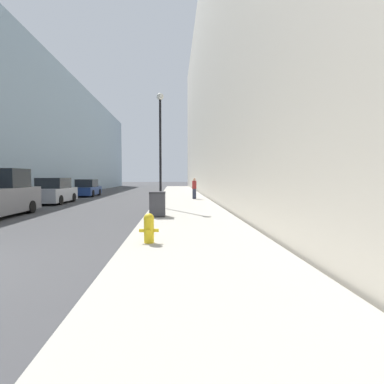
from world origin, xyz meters
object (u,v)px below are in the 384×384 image
object	(u,v)px
fire_hydrant	(149,227)
parked_sedan_far	(87,189)
trash_bin	(158,204)
lamppost	(160,140)
parked_sedan_near	(54,192)
pedestrian_on_sidewalk	(194,188)

from	to	relation	value
fire_hydrant	parked_sedan_far	size ratio (longest dim) A/B	0.19
trash_bin	lamppost	world-z (taller)	lamppost
lamppost	parked_sedan_far	size ratio (longest dim) A/B	1.51
parked_sedan_far	lamppost	bearing A→B (deg)	-58.70
trash_bin	lamppost	bearing A→B (deg)	90.51
lamppost	parked_sedan_near	bearing A→B (deg)	147.79
lamppost	parked_sedan_far	bearing A→B (deg)	121.30
lamppost	pedestrian_on_sidewalk	bearing A→B (deg)	70.42
fire_hydrant	trash_bin	distance (m)	5.14
parked_sedan_near	pedestrian_on_sidewalk	xyz separation A→B (m)	(9.80, 1.62, 0.15)
trash_bin	parked_sedan_near	world-z (taller)	parked_sedan_near
fire_hydrant	trash_bin	world-z (taller)	trash_bin
fire_hydrant	parked_sedan_far	xyz separation A→B (m)	(-7.57, 20.98, 0.17)
fire_hydrant	parked_sedan_far	bearing A→B (deg)	109.83
lamppost	parked_sedan_near	world-z (taller)	lamppost
fire_hydrant	lamppost	size ratio (longest dim) A/B	0.12
fire_hydrant	parked_sedan_far	world-z (taller)	parked_sedan_far
fire_hydrant	parked_sedan_near	size ratio (longest dim) A/B	0.18
fire_hydrant	lamppost	bearing A→B (deg)	90.67
lamppost	parked_sedan_near	size ratio (longest dim) A/B	1.46
parked_sedan_far	pedestrian_on_sidewalk	bearing A→B (deg)	-31.29
trash_bin	pedestrian_on_sidewalk	bearing A→B (deg)	77.34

